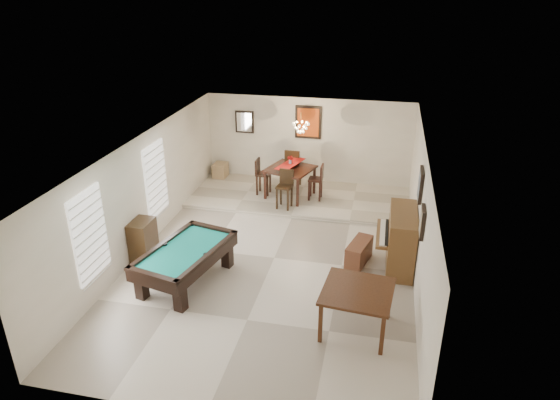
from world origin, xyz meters
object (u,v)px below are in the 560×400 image
at_px(pool_table, 186,266).
at_px(chandelier, 301,124).
at_px(dining_chair_south, 284,190).
at_px(dining_chair_east, 315,182).
at_px(square_table, 356,310).
at_px(dining_chair_north, 293,168).
at_px(piano_bench, 359,252).
at_px(dining_chair_west, 264,177).
at_px(corner_bench, 220,170).
at_px(dining_table, 290,180).
at_px(flower_vase, 290,160).
at_px(upright_piano, 394,239).
at_px(apothecary_chest, 143,241).

bearing_deg(pool_table, chandelier, 83.95).
height_order(dining_chair_south, dining_chair_east, dining_chair_south).
xyz_separation_m(square_table, dining_chair_north, (-2.25, 5.96, 0.29)).
xyz_separation_m(piano_bench, dining_chair_west, (-2.87, 2.98, 0.38)).
distance_m(piano_bench, corner_bench, 5.97).
bearing_deg(dining_chair_south, dining_table, 97.77).
height_order(dining_chair_west, dining_chair_east, dining_chair_west).
bearing_deg(dining_chair_south, flower_vase, 97.77).
relative_size(piano_bench, chandelier, 1.50).
distance_m(square_table, chandelier, 5.91).
bearing_deg(upright_piano, dining_chair_north, 128.37).
distance_m(pool_table, apothecary_chest, 1.36).
distance_m(piano_bench, dining_chair_east, 3.26).
bearing_deg(dining_chair_north, dining_chair_east, 137.45).
relative_size(piano_bench, flower_vase, 4.00).
xyz_separation_m(apothecary_chest, corner_bench, (0.14, 4.84, -0.14)).
distance_m(dining_table, chandelier, 1.63).
bearing_deg(piano_bench, chandelier, 121.56).
relative_size(square_table, apothecary_chest, 1.25).
height_order(upright_piano, chandelier, chandelier).
height_order(dining_table, corner_bench, dining_table).
bearing_deg(dining_chair_north, chandelier, 116.78).
xyz_separation_m(square_table, apothecary_chest, (-4.71, 1.40, 0.06)).
bearing_deg(corner_bench, flower_vase, -22.76).
bearing_deg(square_table, dining_table, 112.79).
distance_m(square_table, dining_chair_west, 6.05).
bearing_deg(corner_bench, dining_chair_south, -36.88).
relative_size(upright_piano, corner_bench, 3.18).
height_order(dining_chair_north, chandelier, chandelier).
bearing_deg(square_table, apothecary_chest, 163.40).
distance_m(dining_chair_north, chandelier, 1.68).
bearing_deg(apothecary_chest, corner_bench, 88.34).
bearing_deg(dining_chair_east, chandelier, -98.23).
bearing_deg(pool_table, upright_piano, 33.46).
bearing_deg(dining_chair_east, apothecary_chest, -39.58).
bearing_deg(upright_piano, dining_chair_west, 140.75).
height_order(square_table, dining_table, dining_table).
bearing_deg(piano_bench, apothecary_chest, -169.16).
distance_m(square_table, dining_chair_east, 5.43).
distance_m(dining_chair_south, corner_bench, 2.96).
height_order(square_table, corner_bench, square_table).
xyz_separation_m(piano_bench, flower_vase, (-2.11, 2.97, 0.93)).
bearing_deg(dining_chair_east, dining_chair_west, -91.60).
xyz_separation_m(dining_chair_south, dining_chair_west, (-0.76, 0.79, -0.01)).
distance_m(pool_table, dining_chair_north, 5.31).
height_order(piano_bench, corner_bench, corner_bench).
height_order(dining_chair_north, dining_chair_west, dining_chair_north).
relative_size(square_table, upright_piano, 0.79).
distance_m(piano_bench, dining_chair_south, 3.07).
xyz_separation_m(square_table, flower_vase, (-2.21, 5.26, 0.77)).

